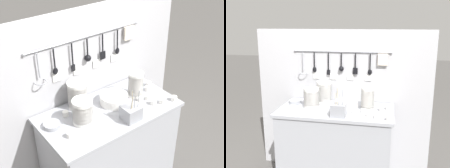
% 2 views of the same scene
% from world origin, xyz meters
% --- Properties ---
extents(counter, '(1.15, 0.60, 0.86)m').
position_xyz_m(counter, '(0.00, 0.00, 0.43)').
color(counter, '#9EA0A8').
rests_on(counter, ground).
extents(back_wall, '(1.95, 0.11, 1.64)m').
position_xyz_m(back_wall, '(0.00, 0.34, 0.82)').
color(back_wall, '#B2B2B7').
rests_on(back_wall, ground).
extents(bowl_stack_back_corner, '(0.16, 0.16, 0.21)m').
position_xyz_m(bowl_stack_back_corner, '(-0.25, -0.00, 0.96)').
color(bowl_stack_back_corner, white).
rests_on(bowl_stack_back_corner, counter).
extents(bowl_stack_tall_left, '(0.13, 0.13, 0.23)m').
position_xyz_m(bowl_stack_tall_left, '(0.31, 0.04, 0.97)').
color(bowl_stack_tall_left, white).
rests_on(bowl_stack_tall_left, counter).
extents(bowl_stack_wide_centre, '(0.16, 0.16, 0.23)m').
position_xyz_m(bowl_stack_wide_centre, '(-0.17, 0.20, 0.97)').
color(bowl_stack_wide_centre, white).
rests_on(bowl_stack_wide_centre, counter).
extents(plate_stack, '(0.24, 0.24, 0.08)m').
position_xyz_m(plate_stack, '(0.10, 0.06, 0.90)').
color(plate_stack, white).
rests_on(plate_stack, counter).
extents(steel_mixing_bowl, '(0.13, 0.13, 0.03)m').
position_xyz_m(steel_mixing_bowl, '(-0.47, 0.10, 0.87)').
color(steel_mixing_bowl, '#93969E').
rests_on(steel_mixing_bowl, counter).
extents(cutlery_caddy, '(0.13, 0.13, 0.27)m').
position_xyz_m(cutlery_caddy, '(0.07, -0.19, 0.92)').
color(cutlery_caddy, '#93969E').
rests_on(cutlery_caddy, counter).
extents(cup_edge_far, '(0.05, 0.05, 0.04)m').
position_xyz_m(cup_edge_far, '(0.28, -0.06, 0.88)').
color(cup_edge_far, white).
rests_on(cup_edge_far, counter).
extents(cup_back_right, '(0.05, 0.05, 0.04)m').
position_xyz_m(cup_back_right, '(0.35, -0.16, 0.88)').
color(cup_back_right, white).
rests_on(cup_back_right, counter).
extents(cup_edge_near, '(0.05, 0.05, 0.04)m').
position_xyz_m(cup_edge_near, '(0.20, -0.10, 0.88)').
color(cup_edge_near, white).
rests_on(cup_edge_near, counter).
extents(cup_mid_row, '(0.05, 0.05, 0.04)m').
position_xyz_m(cup_mid_row, '(0.52, 0.09, 0.88)').
color(cup_mid_row, white).
rests_on(cup_mid_row, counter).
extents(cup_beside_plates, '(0.05, 0.05, 0.04)m').
position_xyz_m(cup_beside_plates, '(-0.42, -0.09, 0.88)').
color(cup_beside_plates, white).
rests_on(cup_beside_plates, counter).
extents(cup_front_left, '(0.05, 0.05, 0.04)m').
position_xyz_m(cup_front_left, '(0.45, 0.03, 0.88)').
color(cup_front_left, white).
rests_on(cup_front_left, counter).
extents(cup_back_left, '(0.05, 0.05, 0.04)m').
position_xyz_m(cup_back_left, '(0.42, -0.19, 0.88)').
color(cup_back_left, white).
rests_on(cup_back_left, counter).
extents(cup_front_right, '(0.05, 0.05, 0.04)m').
position_xyz_m(cup_front_right, '(0.53, -0.22, 0.88)').
color(cup_front_right, white).
rests_on(cup_front_right, counter).
extents(cup_centre, '(0.05, 0.05, 0.04)m').
position_xyz_m(cup_centre, '(-0.32, 0.15, 0.88)').
color(cup_centre, white).
rests_on(cup_centre, counter).
extents(cup_by_caddy, '(0.05, 0.05, 0.04)m').
position_xyz_m(cup_by_caddy, '(0.36, -0.07, 0.88)').
color(cup_by_caddy, white).
rests_on(cup_by_caddy, counter).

